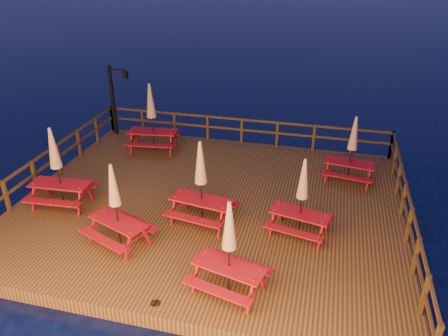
# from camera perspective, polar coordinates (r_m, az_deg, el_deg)

# --- Properties ---
(ground) EXTENTS (500.00, 500.00, 0.00)m
(ground) POSITION_cam_1_polar(r_m,az_deg,el_deg) (14.29, -1.82, -5.83)
(ground) COLOR black
(ground) RESTS_ON ground
(deck) EXTENTS (12.00, 10.00, 0.40)m
(deck) POSITION_cam_1_polar(r_m,az_deg,el_deg) (14.19, -1.84, -5.15)
(deck) COLOR #402414
(deck) RESTS_ON ground
(deck_piles) EXTENTS (11.44, 9.44, 1.40)m
(deck_piles) POSITION_cam_1_polar(r_m,az_deg,el_deg) (14.46, -1.81, -6.82)
(deck_piles) COLOR #3B2812
(deck_piles) RESTS_ON ground
(railing) EXTENTS (11.80, 9.75, 1.10)m
(railing) POSITION_cam_1_polar(r_m,az_deg,el_deg) (15.22, -0.07, 1.39)
(railing) COLOR #3B2812
(railing) RESTS_ON deck
(lamp_post) EXTENTS (0.85, 0.18, 3.00)m
(lamp_post) POSITION_cam_1_polar(r_m,az_deg,el_deg) (19.14, -13.99, 9.34)
(lamp_post) COLOR black
(lamp_post) RESTS_ON deck
(picnic_table_0) EXTENTS (1.85, 1.60, 2.38)m
(picnic_table_0) POSITION_cam_1_polar(r_m,az_deg,el_deg) (15.39, 16.38, 2.46)
(picnic_table_0) COLOR maroon
(picnic_table_0) RESTS_ON deck
(picnic_table_1) EXTENTS (2.01, 1.79, 2.46)m
(picnic_table_1) POSITION_cam_1_polar(r_m,az_deg,el_deg) (10.02, 0.67, -10.25)
(picnic_table_1) COLOR maroon
(picnic_table_1) RESTS_ON deck
(picnic_table_2) EXTENTS (2.04, 1.78, 2.61)m
(picnic_table_2) POSITION_cam_1_polar(r_m,az_deg,el_deg) (12.44, -3.02, -1.82)
(picnic_table_2) COLOR maroon
(picnic_table_2) RESTS_ON deck
(picnic_table_3) EXTENTS (1.93, 1.63, 2.63)m
(picnic_table_3) POSITION_cam_1_polar(r_m,az_deg,el_deg) (14.20, -21.02, 0.18)
(picnic_table_3) COLOR maroon
(picnic_table_3) RESTS_ON deck
(picnic_table_4) EXTENTS (2.09, 1.93, 2.42)m
(picnic_table_4) POSITION_cam_1_polar(r_m,az_deg,el_deg) (11.94, -14.00, -4.54)
(picnic_table_4) COLOR maroon
(picnic_table_4) RESTS_ON deck
(picnic_table_5) EXTENTS (2.09, 1.79, 2.74)m
(picnic_table_5) POSITION_cam_1_polar(r_m,az_deg,el_deg) (17.34, -9.44, 6.65)
(picnic_table_5) COLOR maroon
(picnic_table_5) RESTS_ON deck
(picnic_table_6) EXTENTS (1.92, 1.70, 2.39)m
(picnic_table_6) POSITION_cam_1_polar(r_m,az_deg,el_deg) (12.12, 10.14, -3.72)
(picnic_table_6) COLOR maroon
(picnic_table_6) RESTS_ON deck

